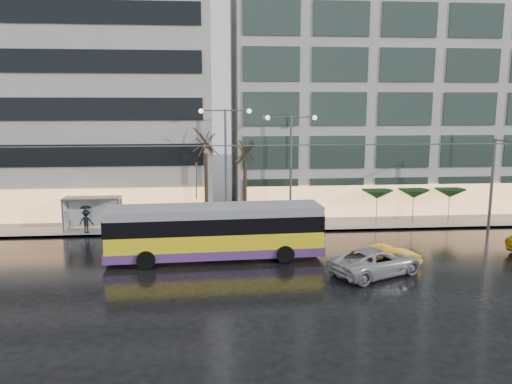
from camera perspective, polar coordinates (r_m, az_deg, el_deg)
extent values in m
plane|color=black|center=(28.59, -6.84, -9.44)|extent=(140.00, 140.00, 0.00)
cube|color=gray|center=(42.04, -3.53, -2.99)|extent=(80.00, 10.00, 0.15)
cube|color=slate|center=(37.23, -3.32, -4.68)|extent=(80.00, 0.10, 0.15)
cube|color=#9F9D98|center=(49.06, -25.78, 10.94)|extent=(34.00, 14.00, 22.00)
cube|color=#9F9D98|center=(49.47, 16.80, 13.21)|extent=(32.00, 14.00, 25.00)
cube|color=yellow|center=(31.01, -4.65, -5.65)|extent=(13.14, 3.32, 1.63)
cube|color=#57317C|center=(31.16, -4.63, -6.61)|extent=(13.18, 3.36, 0.54)
cube|color=black|center=(30.71, -4.68, -3.50)|extent=(13.16, 3.34, 0.98)
cube|color=gray|center=(30.54, -4.70, -2.12)|extent=(13.14, 3.32, 0.54)
cube|color=black|center=(31.74, 7.23, -3.41)|extent=(0.18, 2.50, 1.41)
cube|color=black|center=(31.12, -16.83, -4.03)|extent=(0.18, 2.50, 1.41)
cylinder|color=black|center=(32.92, 2.46, -5.78)|extent=(1.10, 0.43, 1.09)
cylinder|color=black|center=(30.36, 3.36, -7.15)|extent=(1.10, 0.43, 1.09)
cylinder|color=black|center=(32.54, -12.08, -6.18)|extent=(1.10, 0.43, 1.09)
cylinder|color=black|center=(29.95, -12.46, -7.61)|extent=(1.10, 0.43, 1.09)
cylinder|color=#595B60|center=(31.24, -6.83, 1.05)|extent=(0.25, 4.04, 2.85)
cylinder|color=#595B60|center=(31.78, -6.85, 1.20)|extent=(0.25, 4.04, 2.85)
cylinder|color=#595B60|center=(41.64, 25.34, 0.75)|extent=(0.24, 0.24, 7.00)
cylinder|color=#595B60|center=(32.83, -5.02, 5.26)|extent=(42.00, 0.04, 0.04)
cylinder|color=#595B60|center=(33.33, -5.02, 5.33)|extent=(42.00, 0.04, 0.04)
cube|color=#595B60|center=(39.15, -18.22, -0.66)|extent=(4.20, 1.60, 0.12)
cube|color=silver|center=(40.05, -17.90, -2.24)|extent=(4.00, 0.05, 2.20)
cube|color=white|center=(39.90, -20.99, -2.46)|extent=(0.10, 1.40, 2.20)
cylinder|color=#595B60|center=(39.23, -21.20, -2.68)|extent=(0.10, 0.10, 2.40)
cylinder|color=#595B60|center=(40.55, -20.66, -2.25)|extent=(0.10, 0.10, 2.40)
cylinder|color=#595B60|center=(38.30, -15.44, -2.65)|extent=(0.10, 0.10, 2.40)
cylinder|color=#595B60|center=(39.65, -15.08, -2.21)|extent=(0.10, 0.10, 2.40)
cylinder|color=#595B60|center=(38.09, -3.47, 2.66)|extent=(0.18, 0.18, 9.00)
cylinder|color=#595B60|center=(37.78, -4.92, 9.28)|extent=(1.80, 0.10, 0.10)
cylinder|color=#595B60|center=(37.83, -2.16, 9.31)|extent=(1.80, 0.10, 0.10)
sphere|color=#FFF2CC|center=(37.79, -6.31, 9.18)|extent=(0.36, 0.36, 0.36)
sphere|color=#FFF2CC|center=(37.88, -0.78, 9.24)|extent=(0.36, 0.36, 0.36)
cylinder|color=#595B60|center=(38.58, 3.98, 2.37)|extent=(0.18, 0.18, 8.50)
cylinder|color=#595B60|center=(38.13, 2.71, 8.56)|extent=(1.80, 0.10, 0.10)
cylinder|color=#595B60|center=(38.41, 5.40, 8.53)|extent=(1.80, 0.10, 0.10)
sphere|color=#FFF2CC|center=(38.02, 1.35, 8.49)|extent=(0.36, 0.36, 0.36)
sphere|color=#FFF2CC|center=(38.58, 6.73, 8.44)|extent=(0.36, 0.36, 0.36)
cylinder|color=black|center=(38.53, -5.68, 0.16)|extent=(0.28, 0.28, 5.60)
cylinder|color=black|center=(38.86, -1.25, -0.23)|extent=(0.28, 0.28, 4.90)
cylinder|color=#595B60|center=(40.96, 13.61, -1.91)|extent=(0.06, 0.06, 2.20)
cone|color=black|center=(40.74, 13.68, -0.26)|extent=(2.50, 2.50, 0.70)
cylinder|color=#595B60|center=(42.01, 17.49, -1.80)|extent=(0.06, 0.06, 2.20)
cone|color=black|center=(41.79, 17.58, -0.19)|extent=(2.50, 2.50, 0.70)
cylinder|color=#595B60|center=(43.24, 21.17, -1.69)|extent=(0.06, 0.06, 2.20)
cone|color=black|center=(43.03, 21.27, -0.13)|extent=(2.50, 2.50, 0.70)
imported|color=yellow|center=(30.65, 14.85, -7.13)|extent=(4.05, 2.10, 1.27)
imported|color=#A2A2A7|center=(29.11, 13.61, -7.70)|extent=(6.09, 4.62, 1.54)
imported|color=black|center=(38.15, -16.80, -3.25)|extent=(0.74, 0.59, 1.77)
imported|color=#C6427F|center=(37.97, -16.87, -1.98)|extent=(1.20, 1.21, 0.88)
imported|color=black|center=(39.01, -12.17, -2.79)|extent=(1.06, 1.05, 1.73)
imported|color=black|center=(38.66, -18.81, -3.20)|extent=(1.24, 0.86, 1.76)
imported|color=black|center=(38.48, -18.88, -1.93)|extent=(0.96, 0.96, 0.72)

